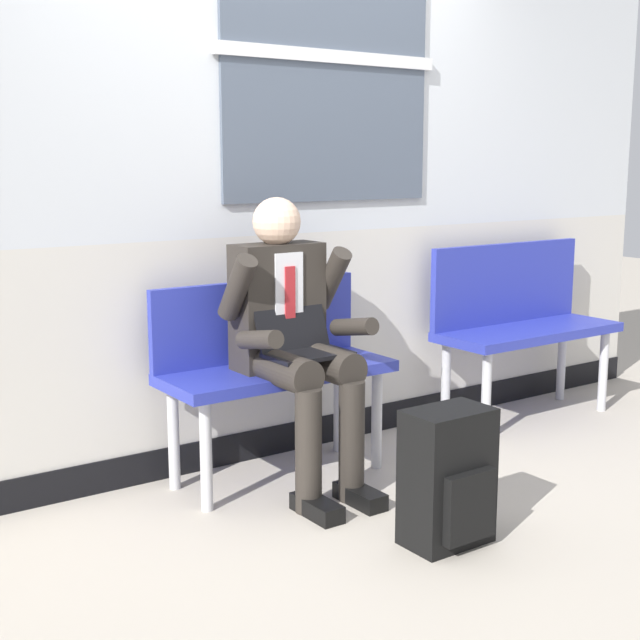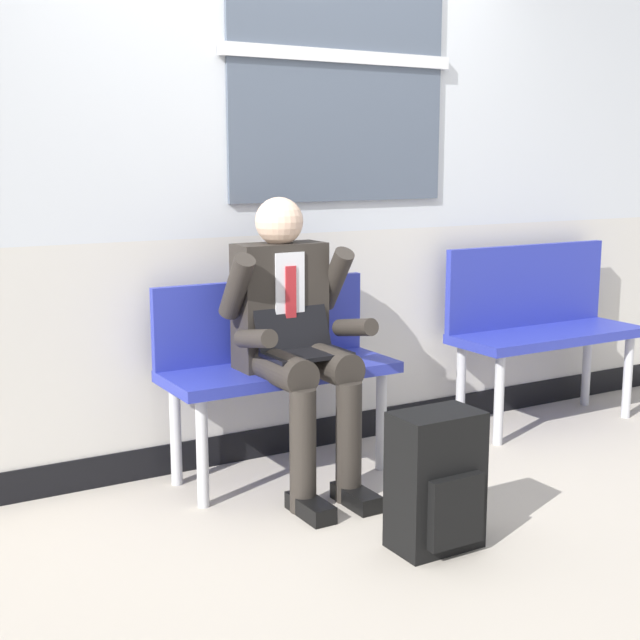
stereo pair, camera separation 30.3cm
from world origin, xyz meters
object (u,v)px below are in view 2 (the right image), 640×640
bench_empty (539,319)px  backpack (437,482)px  person_seated (294,334)px  bench_with_person (273,358)px

bench_empty → backpack: bearing=-145.4°
bench_empty → person_seated: size_ratio=0.87×
bench_with_person → person_seated: person_seated is taller
bench_with_person → person_seated: (0.00, -0.19, 0.14)m
bench_empty → person_seated: bearing=-172.9°
bench_empty → backpack: 1.83m
bench_with_person → bench_empty: bearing=0.3°
person_seated → backpack: (0.15, -0.82, -0.43)m
bench_with_person → bench_empty: size_ratio=0.95×
bench_empty → bench_with_person: bearing=-179.7°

